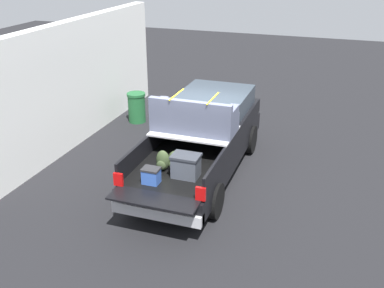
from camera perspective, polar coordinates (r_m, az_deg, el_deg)
ground_plane at (r=11.60m, az=0.98°, el=-3.84°), size 40.00×40.00×0.00m
pickup_truck at (r=11.50m, az=1.57°, el=1.13°), size 6.05×2.06×2.23m
building_facade at (r=13.69m, az=-14.16°, el=7.73°), size 8.75×0.36×3.50m
trash_can at (r=14.97m, az=-7.00°, el=4.62°), size 0.60×0.60×0.98m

